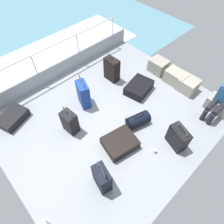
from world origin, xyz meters
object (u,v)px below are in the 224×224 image
object	(u,v)px
suitcase_4	(13,118)
suitcase_7	(178,138)
suitcase_3	(120,143)
duffel_bag	(138,120)
suitcase_5	(112,69)
suitcase_6	(83,94)
suitcase_1	(102,178)
cargo_crate_1	(176,77)
cargo_crate_0	(158,66)
passenger_seated	(222,99)
paper_cup	(155,151)
cargo_crate_3	(219,105)
suitcase_0	(139,88)
cargo_crate_2	(188,85)
suitcase_2	(70,122)

from	to	relation	value
suitcase_4	suitcase_7	distance (m)	3.90
suitcase_3	duffel_bag	world-z (taller)	duffel_bag
suitcase_5	suitcase_6	xyz separation A→B (m)	(0.21, -1.18, 0.01)
suitcase_3	suitcase_6	size ratio (longest dim) A/B	0.88
suitcase_1	suitcase_7	size ratio (longest dim) A/B	1.24
suitcase_7	suitcase_6	bearing A→B (deg)	-162.56
cargo_crate_1	suitcase_5	world-z (taller)	suitcase_5
suitcase_7	cargo_crate_0	bearing A→B (deg)	137.60
suitcase_6	passenger_seated	bearing A→B (deg)	41.17
duffel_bag	paper_cup	distance (m)	0.82
cargo_crate_3	paper_cup	distance (m)	2.13
suitcase_0	suitcase_7	bearing A→B (deg)	-20.85
suitcase_3	suitcase_5	distance (m)	2.22
suitcase_3	suitcase_7	distance (m)	1.26
suitcase_5	suitcase_6	world-z (taller)	suitcase_6
suitcase_0	paper_cup	xyz separation A→B (m)	(1.49, -1.13, -0.08)
suitcase_1	suitcase_3	distance (m)	0.95
cargo_crate_3	suitcase_4	world-z (taller)	cargo_crate_3
suitcase_0	suitcase_4	size ratio (longest dim) A/B	1.04
cargo_crate_2	suitcase_3	size ratio (longest dim) A/B	0.65
suitcase_5	passenger_seated	bearing A→B (deg)	20.21
suitcase_1	suitcase_4	size ratio (longest dim) A/B	1.05
suitcase_7	paper_cup	distance (m)	0.58
suitcase_1	paper_cup	size ratio (longest dim) A/B	8.50
cargo_crate_0	duffel_bag	size ratio (longest dim) A/B	0.87
suitcase_2	suitcase_7	xyz separation A→B (m)	(1.91, 1.47, -0.03)
cargo_crate_0	suitcase_0	xyz separation A→B (m)	(0.17, -1.05, -0.07)
cargo_crate_2	suitcase_2	world-z (taller)	suitcase_2
paper_cup	cargo_crate_2	bearing A→B (deg)	105.51
cargo_crate_1	suitcase_2	size ratio (longest dim) A/B	0.81
cargo_crate_1	duffel_bag	distance (m)	1.87
suitcase_7	paper_cup	size ratio (longest dim) A/B	6.87
cargo_crate_3	cargo_crate_1	bearing A→B (deg)	178.31
suitcase_0	suitcase_2	bearing A→B (deg)	-96.36
cargo_crate_3	suitcase_3	size ratio (longest dim) A/B	0.78
cargo_crate_3	suitcase_3	distance (m)	2.72
suitcase_2	suitcase_6	world-z (taller)	suitcase_6
suitcase_1	suitcase_4	bearing A→B (deg)	-168.00
cargo_crate_1	suitcase_1	world-z (taller)	suitcase_1
duffel_bag	paper_cup	size ratio (longest dim) A/B	6.07
cargo_crate_0	cargo_crate_1	size ratio (longest dim) A/B	0.84
cargo_crate_3	suitcase_7	distance (m)	1.62
duffel_bag	suitcase_1	bearing A→B (deg)	-72.60
cargo_crate_1	suitcase_6	distance (m)	2.65
suitcase_0	suitcase_5	size ratio (longest dim) A/B	1.05
suitcase_5	suitcase_6	size ratio (longest dim) A/B	0.89
suitcase_2	suitcase_4	world-z (taller)	suitcase_2
paper_cup	duffel_bag	bearing A→B (deg)	158.95
cargo_crate_1	suitcase_5	xyz separation A→B (m)	(-1.36, -1.21, 0.15)
suitcase_1	suitcase_2	size ratio (longest dim) A/B	1.10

